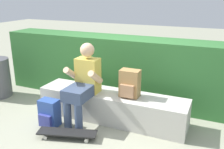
# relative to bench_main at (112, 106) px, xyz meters

# --- Properties ---
(ground_plane) EXTENTS (24.00, 24.00, 0.00)m
(ground_plane) POSITION_rel_bench_main_xyz_m (0.00, -0.27, -0.22)
(ground_plane) COLOR gray
(bench_main) EXTENTS (2.28, 0.51, 0.43)m
(bench_main) POSITION_rel_bench_main_xyz_m (0.00, 0.00, 0.00)
(bench_main) COLOR #B8B5AB
(bench_main) RESTS_ON ground
(person_skater) EXTENTS (0.49, 0.62, 1.18)m
(person_skater) POSITION_rel_bench_main_xyz_m (-0.35, -0.22, 0.42)
(person_skater) COLOR gold
(person_skater) RESTS_ON ground
(skateboard_near_person) EXTENTS (0.82, 0.42, 0.09)m
(skateboard_near_person) POSITION_rel_bench_main_xyz_m (-0.33, -0.73, -0.14)
(skateboard_near_person) COLOR black
(skateboard_near_person) RESTS_ON ground
(backpack_on_bench) EXTENTS (0.28, 0.23, 0.40)m
(backpack_on_bench) POSITION_rel_bench_main_xyz_m (0.28, -0.01, 0.41)
(backpack_on_bench) COLOR #A37A47
(backpack_on_bench) RESTS_ON bench_main
(backpack_on_ground) EXTENTS (0.28, 0.23, 0.40)m
(backpack_on_ground) POSITION_rel_bench_main_xyz_m (-0.76, -0.55, -0.02)
(backpack_on_ground) COLOR #2D4C99
(backpack_on_ground) RESTS_ON ground
(hedge_row) EXTENTS (4.73, 0.60, 1.13)m
(hedge_row) POSITION_rel_bench_main_xyz_m (-0.10, 0.84, 0.35)
(hedge_row) COLOR #2D652E
(hedge_row) RESTS_ON ground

